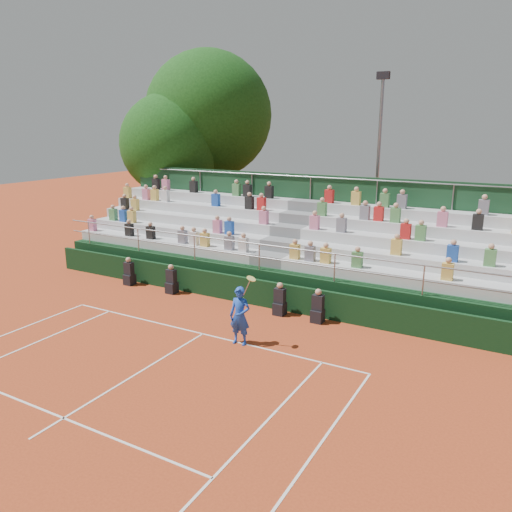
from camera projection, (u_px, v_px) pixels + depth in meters
The scene contains 8 objects.
ground at pixel (203, 334), 16.03m from camera, with size 90.00×90.00×0.00m, color #B2421D.
courtside_wall at pixel (252, 291), 18.60m from camera, with size 20.00×0.15×1.00m, color black.
line_officials at pixel (218, 290), 18.81m from camera, with size 8.92×0.40×1.19m.
grandstand at pixel (290, 257), 21.20m from camera, with size 20.00×5.20×4.40m.
tennis_player at pixel (240, 316), 15.09m from camera, with size 0.88×0.49×2.22m.
tree_west at pixel (171, 145), 28.34m from camera, with size 5.79×5.79×8.38m.
tree_east at pixel (209, 115), 29.41m from camera, with size 7.44×7.44×10.83m.
floodlight_mast at pixel (379, 154), 24.45m from camera, with size 0.60×0.25×8.98m.
Camera 1 is at (8.78, -12.13, 6.47)m, focal length 35.00 mm.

